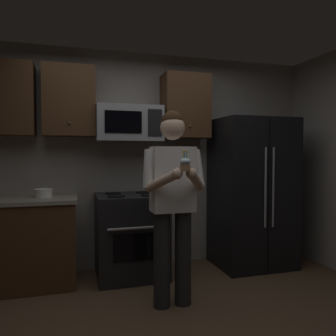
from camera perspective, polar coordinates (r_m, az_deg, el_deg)
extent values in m
cube|color=gray|center=(4.14, -5.28, 1.36)|extent=(4.40, 0.10, 2.60)
cube|color=black|center=(3.84, -6.35, -11.39)|extent=(0.76, 0.66, 0.92)
cube|color=black|center=(3.53, -5.39, -13.29)|extent=(0.48, 0.01, 0.28)
cylinder|color=#99999E|center=(3.46, -5.33, -10.20)|extent=(0.60, 0.03, 0.03)
cylinder|color=black|center=(3.59, -8.84, -4.79)|extent=(0.18, 0.18, 0.01)
cylinder|color=black|center=(3.66, -3.22, -4.65)|extent=(0.18, 0.18, 0.01)
cylinder|color=black|center=(3.87, -9.37, -4.29)|extent=(0.18, 0.18, 0.01)
cylinder|color=black|center=(3.93, -4.14, -4.16)|extent=(0.18, 0.18, 0.01)
cube|color=#9EA0A5|center=(3.86, -6.75, 7.52)|extent=(0.74, 0.40, 0.40)
cube|color=black|center=(3.65, -7.62, 7.82)|extent=(0.40, 0.01, 0.24)
cube|color=black|center=(3.72, -2.23, 7.74)|extent=(0.16, 0.01, 0.30)
cube|color=black|center=(4.24, 14.16, -4.09)|extent=(0.90, 0.72, 1.80)
cylinder|color=gray|center=(3.89, 16.33, -3.22)|extent=(0.02, 0.02, 0.90)
cylinder|color=gray|center=(3.94, 17.56, -3.16)|extent=(0.02, 0.02, 0.90)
cube|color=black|center=(3.93, 16.85, -4.63)|extent=(0.01, 0.01, 1.74)
cube|color=#4C301C|center=(3.89, -16.55, 10.82)|extent=(0.55, 0.34, 0.76)
sphere|color=brown|center=(3.68, -16.52, 7.38)|extent=(0.03, 0.03, 0.03)
cube|color=#4C301C|center=(4.11, 2.95, 10.45)|extent=(0.55, 0.34, 0.76)
sphere|color=brown|center=(3.91, 3.82, 7.17)|extent=(0.03, 0.03, 0.03)
cube|color=#4C301C|center=(3.87, -26.17, -11.82)|extent=(1.40, 0.62, 0.88)
cube|color=gray|center=(3.79, -26.30, -5.05)|extent=(1.44, 0.66, 0.04)
cylinder|color=white|center=(3.76, -20.54, -4.06)|extent=(0.18, 0.18, 0.08)
torus|color=white|center=(3.76, -20.55, -3.44)|extent=(0.19, 0.19, 0.01)
cylinder|color=#262628|center=(3.09, -1.06, -15.37)|extent=(0.15, 0.15, 0.86)
cylinder|color=#262628|center=(3.15, 2.57, -15.05)|extent=(0.15, 0.15, 0.86)
cube|color=white|center=(2.98, 0.78, -1.91)|extent=(0.38, 0.22, 0.58)
sphere|color=beige|center=(2.98, 0.79, 6.93)|extent=(0.22, 0.22, 0.22)
sphere|color=#382314|center=(3.00, 0.73, 7.87)|extent=(0.20, 0.20, 0.20)
cylinder|color=white|center=(2.89, -3.31, -0.17)|extent=(0.15, 0.18, 0.35)
cylinder|color=beige|center=(2.76, -1.05, -2.29)|extent=(0.26, 0.33, 0.21)
sphere|color=beige|center=(2.66, 1.56, -0.99)|extent=(0.09, 0.09, 0.09)
cylinder|color=white|center=(3.02, 5.03, -0.06)|extent=(0.15, 0.18, 0.35)
cylinder|color=beige|center=(2.85, 4.78, -2.15)|extent=(0.26, 0.33, 0.21)
sphere|color=beige|center=(2.69, 3.99, -0.95)|extent=(0.09, 0.09, 0.09)
cylinder|color=#A87F56|center=(2.65, 2.93, 0.03)|extent=(0.08, 0.08, 0.06)
ellipsoid|color=silver|center=(2.65, 2.93, 1.10)|extent=(0.09, 0.09, 0.06)
cylinder|color=#4CBF66|center=(2.66, 3.23, 2.12)|extent=(0.01, 0.01, 0.06)
ellipsoid|color=#FFD159|center=(2.66, 3.23, 2.93)|extent=(0.01, 0.01, 0.02)
cylinder|color=#F2D84C|center=(2.66, 2.69, 2.12)|extent=(0.01, 0.01, 0.06)
ellipsoid|color=#FFD159|center=(2.66, 2.69, 2.93)|extent=(0.01, 0.01, 0.02)
cylinder|color=#4C7FE5|center=(2.64, 2.87, 2.12)|extent=(0.01, 0.01, 0.06)
ellipsoid|color=#FFD159|center=(2.64, 2.87, 2.94)|extent=(0.01, 0.01, 0.02)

